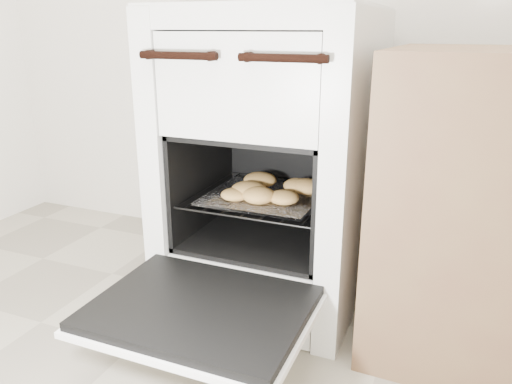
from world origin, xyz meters
TOP-DOWN VIEW (x-y plane):
  - stove at (-0.08, 1.17)m, footprint 0.60×0.67m
  - oven_door at (-0.08, 0.66)m, footprint 0.54×0.42m
  - oven_rack at (-0.08, 1.10)m, footprint 0.44×0.42m
  - foil_sheet at (-0.08, 1.08)m, footprint 0.34×0.30m
  - baked_rolls at (-0.06, 1.08)m, footprint 0.30×0.28m

SIDE VIEW (x-z plane):
  - oven_door at x=-0.08m, z-range 0.18..0.22m
  - oven_rack at x=-0.08m, z-range 0.36..0.36m
  - foil_sheet at x=-0.08m, z-range 0.36..0.37m
  - baked_rolls at x=-0.06m, z-range 0.37..0.42m
  - stove at x=-0.08m, z-range -0.01..0.91m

